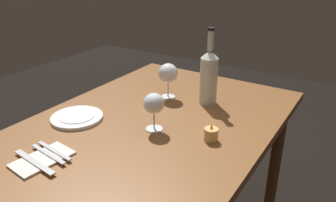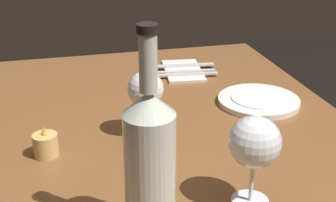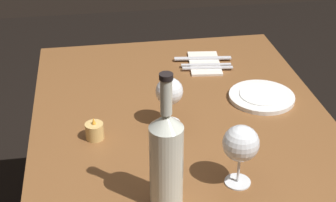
# 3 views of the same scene
# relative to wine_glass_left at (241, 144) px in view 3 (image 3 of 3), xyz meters

# --- Properties ---
(dining_table) EXTENTS (1.30, 0.90, 0.74)m
(dining_table) POSITION_rel_wine_glass_left_xyz_m (0.25, 0.08, -0.21)
(dining_table) COLOR brown
(dining_table) RESTS_ON ground
(wine_glass_left) EXTENTS (0.09, 0.09, 0.17)m
(wine_glass_left) POSITION_rel_wine_glass_left_xyz_m (0.00, 0.00, 0.00)
(wine_glass_left) COLOR white
(wine_glass_left) RESTS_ON dining_table
(wine_glass_right) EXTENTS (0.08, 0.08, 0.15)m
(wine_glass_right) POSITION_rel_wine_glass_left_xyz_m (0.30, 0.13, -0.01)
(wine_glass_right) COLOR white
(wine_glass_right) RESTS_ON dining_table
(wine_bottle) EXTENTS (0.08, 0.08, 0.34)m
(wine_bottle) POSITION_rel_wine_glass_left_xyz_m (-0.04, 0.19, 0.01)
(wine_bottle) COLOR silver
(wine_bottle) RESTS_ON dining_table
(votive_candle) EXTENTS (0.05, 0.05, 0.07)m
(votive_candle) POSITION_rel_wine_glass_left_xyz_m (0.26, 0.35, -0.09)
(votive_candle) COLOR #DBB266
(votive_candle) RESTS_ON dining_table
(dinner_plate) EXTENTS (0.21, 0.21, 0.02)m
(dinner_plate) POSITION_rel_wine_glass_left_xyz_m (0.39, -0.19, -0.11)
(dinner_plate) COLOR white
(dinner_plate) RESTS_ON dining_table
(folded_napkin) EXTENTS (0.20, 0.13, 0.01)m
(folded_napkin) POSITION_rel_wine_glass_left_xyz_m (0.67, -0.07, -0.11)
(folded_napkin) COLOR silver
(folded_napkin) RESTS_ON dining_table
(fork_inner) EXTENTS (0.03, 0.18, 0.00)m
(fork_inner) POSITION_rel_wine_glass_left_xyz_m (0.64, -0.07, -0.11)
(fork_inner) COLOR silver
(fork_inner) RESTS_ON folded_napkin
(fork_outer) EXTENTS (0.03, 0.18, 0.00)m
(fork_outer) POSITION_rel_wine_glass_left_xyz_m (0.62, -0.07, -0.11)
(fork_outer) COLOR silver
(fork_outer) RESTS_ON folded_napkin
(table_knife) EXTENTS (0.04, 0.21, 0.00)m
(table_knife) POSITION_rel_wine_glass_left_xyz_m (0.70, -0.07, -0.11)
(table_knife) COLOR silver
(table_knife) RESTS_ON folded_napkin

